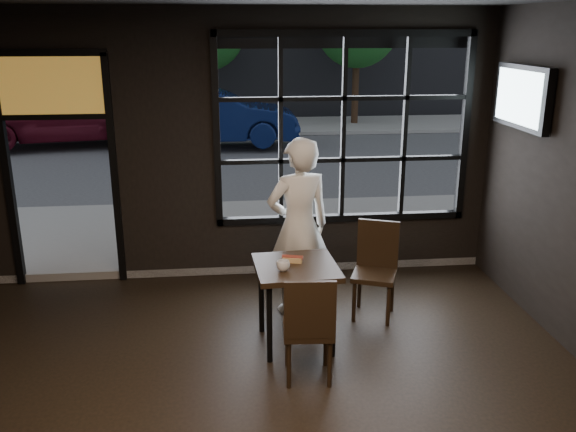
{
  "coord_description": "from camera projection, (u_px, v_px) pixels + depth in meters",
  "views": [
    {
      "loc": [
        -0.21,
        -3.61,
        2.97
      ],
      "look_at": [
        0.4,
        2.2,
        1.15
      ],
      "focal_mm": 38.0,
      "sensor_mm": 36.0,
      "label": 1
    }
  ],
  "objects": [
    {
      "name": "cup",
      "position": [
        283.0,
        266.0,
        5.58
      ],
      "size": [
        0.15,
        0.15,
        0.1
      ],
      "primitive_type": "imported",
      "rotation": [
        0.0,
        0.0,
        0.22
      ],
      "color": "silver",
      "rests_on": "cafe_table"
    },
    {
      "name": "street_asphalt",
      "position": [
        228.0,
        97.0,
        27.12
      ],
      "size": [
        60.0,
        41.0,
        0.04
      ],
      "primitive_type": "cube",
      "color": "#545456",
      "rests_on": "ground"
    },
    {
      "name": "window_frame",
      "position": [
        343.0,
        129.0,
        7.24
      ],
      "size": [
        3.06,
        0.12,
        2.28
      ],
      "primitive_type": "cube",
      "color": "black",
      "rests_on": "ground"
    },
    {
      "name": "tv",
      "position": [
        522.0,
        97.0,
        6.42
      ],
      "size": [
        0.13,
        1.13,
        0.66
      ],
      "primitive_type": "cube",
      "color": "black",
      "rests_on": "wall_right"
    },
    {
      "name": "tree_right",
      "position": [
        357.0,
        26.0,
        18.12
      ],
      "size": [
        2.48,
        2.48,
        4.23
      ],
      "color": "#332114",
      "rests_on": "street_asphalt"
    },
    {
      "name": "tree_left",
      "position": [
        205.0,
        31.0,
        18.07
      ],
      "size": [
        2.37,
        2.37,
        4.04
      ],
      "color": "#332114",
      "rests_on": "street_asphalt"
    },
    {
      "name": "hotdog",
      "position": [
        293.0,
        259.0,
        5.79
      ],
      "size": [
        0.21,
        0.13,
        0.06
      ],
      "primitive_type": null,
      "rotation": [
        0.0,
        0.0,
        -0.28
      ],
      "color": "tan",
      "rests_on": "cafe_table"
    },
    {
      "name": "maroon_car",
      "position": [
        60.0,
        111.0,
        15.44
      ],
      "size": [
        5.08,
        2.71,
        1.64
      ],
      "primitive_type": "imported",
      "rotation": [
        0.0,
        0.0,
        1.74
      ],
      "color": "#4F0C1A",
      "rests_on": "street_asphalt"
    },
    {
      "name": "navy_car",
      "position": [
        212.0,
        117.0,
        15.27
      ],
      "size": [
        4.31,
        1.52,
        1.42
      ],
      "primitive_type": "imported",
      "rotation": [
        0.0,
        0.0,
        1.57
      ],
      "color": "#0B1743",
      "rests_on": "street_asphalt"
    },
    {
      "name": "cafe_table",
      "position": [
        296.0,
        304.0,
        5.86
      ],
      "size": [
        0.81,
        0.81,
        0.83
      ],
      "primitive_type": "cube",
      "rotation": [
        0.0,
        0.0,
        0.06
      ],
      "color": "black",
      "rests_on": "floor"
    },
    {
      "name": "chair_window",
      "position": [
        375.0,
        272.0,
        6.39
      ],
      "size": [
        0.57,
        0.57,
        1.02
      ],
      "primitive_type": "cube",
      "rotation": [
        0.0,
        0.0,
        -0.38
      ],
      "color": "black",
      "rests_on": "floor"
    },
    {
      "name": "chair_near",
      "position": [
        308.0,
        325.0,
        5.27
      ],
      "size": [
        0.46,
        0.46,
        1.0
      ],
      "primitive_type": "cube",
      "rotation": [
        0.0,
        0.0,
        3.07
      ],
      "color": "black",
      "rests_on": "floor"
    },
    {
      "name": "man",
      "position": [
        299.0,
        227.0,
        6.39
      ],
      "size": [
        0.79,
        0.62,
        1.91
      ],
      "primitive_type": "imported",
      "rotation": [
        0.0,
        0.0,
        3.4
      ],
      "color": "white",
      "rests_on": "floor"
    },
    {
      "name": "stained_transom",
      "position": [
        51.0,
        85.0,
        6.74
      ],
      "size": [
        1.2,
        0.06,
        0.7
      ],
      "primitive_type": "cube",
      "color": "orange",
      "rests_on": "ground"
    }
  ]
}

